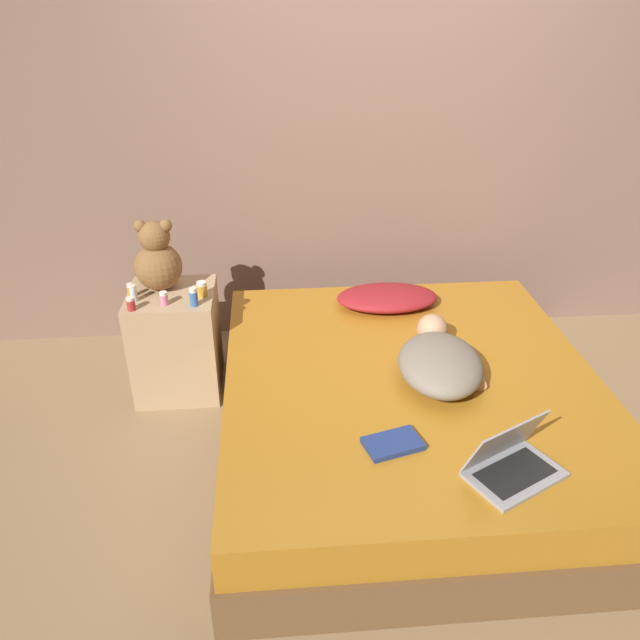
{
  "coord_description": "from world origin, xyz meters",
  "views": [
    {
      "loc": [
        -0.64,
        -2.4,
        2.08
      ],
      "look_at": [
        -0.41,
        0.25,
        0.61
      ],
      "focal_mm": 35.0,
      "sensor_mm": 36.0,
      "label": 1
    }
  ],
  "objects_px": {
    "bottle_clear": "(133,294)",
    "bottle_red": "(131,304)",
    "pillow": "(387,298)",
    "bottle_blue": "(194,297)",
    "bottle_orange": "(130,291)",
    "teddy_bear": "(157,259)",
    "bottle_amber": "(202,289)",
    "bottle_pink": "(164,299)",
    "book": "(393,444)",
    "laptop": "(511,462)",
    "person_lying": "(440,360)"
  },
  "relations": [
    {
      "from": "person_lying",
      "to": "bottle_red",
      "type": "relative_size",
      "value": 9.89
    },
    {
      "from": "teddy_bear",
      "to": "bottle_red",
      "type": "distance_m",
      "value": 0.3
    },
    {
      "from": "bottle_blue",
      "to": "bottle_amber",
      "type": "height_order",
      "value": "bottle_blue"
    },
    {
      "from": "bottle_blue",
      "to": "person_lying",
      "type": "bearing_deg",
      "value": -22.29
    },
    {
      "from": "bottle_clear",
      "to": "bottle_blue",
      "type": "bearing_deg",
      "value": -13.77
    },
    {
      "from": "bottle_orange",
      "to": "book",
      "type": "relative_size",
      "value": 0.3
    },
    {
      "from": "bottle_clear",
      "to": "bottle_orange",
      "type": "xyz_separation_m",
      "value": [
        -0.02,
        0.05,
        -0.01
      ]
    },
    {
      "from": "bottle_blue",
      "to": "bottle_pink",
      "type": "height_order",
      "value": "bottle_blue"
    },
    {
      "from": "pillow",
      "to": "person_lying",
      "type": "xyz_separation_m",
      "value": [
        0.12,
        -0.72,
        0.03
      ]
    },
    {
      "from": "laptop",
      "to": "teddy_bear",
      "type": "relative_size",
      "value": 1.08
    },
    {
      "from": "person_lying",
      "to": "laptop",
      "type": "xyz_separation_m",
      "value": [
        0.1,
        -0.67,
        -0.03
      ]
    },
    {
      "from": "bottle_blue",
      "to": "bottle_pink",
      "type": "distance_m",
      "value": 0.16
    },
    {
      "from": "laptop",
      "to": "bottle_red",
      "type": "bearing_deg",
      "value": 117.57
    },
    {
      "from": "bottle_pink",
      "to": "bottle_clear",
      "type": "bearing_deg",
      "value": 161.08
    },
    {
      "from": "pillow",
      "to": "teddy_bear",
      "type": "relative_size",
      "value": 1.48
    },
    {
      "from": "book",
      "to": "bottle_blue",
      "type": "bearing_deg",
      "value": 131.79
    },
    {
      "from": "bottle_amber",
      "to": "bottle_red",
      "type": "height_order",
      "value": "bottle_amber"
    },
    {
      "from": "bottle_orange",
      "to": "book",
      "type": "height_order",
      "value": "bottle_orange"
    },
    {
      "from": "teddy_bear",
      "to": "book",
      "type": "height_order",
      "value": "teddy_bear"
    },
    {
      "from": "pillow",
      "to": "teddy_bear",
      "type": "distance_m",
      "value": 1.28
    },
    {
      "from": "bottle_amber",
      "to": "bottle_clear",
      "type": "height_order",
      "value": "bottle_clear"
    },
    {
      "from": "laptop",
      "to": "bottle_amber",
      "type": "xyz_separation_m",
      "value": [
        -1.24,
        1.25,
        0.16
      ]
    },
    {
      "from": "laptop",
      "to": "bottle_orange",
      "type": "xyz_separation_m",
      "value": [
        -1.61,
        1.27,
        0.16
      ]
    },
    {
      "from": "teddy_bear",
      "to": "bottle_blue",
      "type": "height_order",
      "value": "teddy_bear"
    },
    {
      "from": "bottle_clear",
      "to": "bottle_red",
      "type": "bearing_deg",
      "value": -88.09
    },
    {
      "from": "pillow",
      "to": "bottle_red",
      "type": "xyz_separation_m",
      "value": [
        -1.36,
        -0.26,
        0.16
      ]
    },
    {
      "from": "bottle_blue",
      "to": "bottle_orange",
      "type": "distance_m",
      "value": 0.36
    },
    {
      "from": "bottle_clear",
      "to": "bottle_orange",
      "type": "bearing_deg",
      "value": 117.47
    },
    {
      "from": "bottle_red",
      "to": "book",
      "type": "distance_m",
      "value": 1.51
    },
    {
      "from": "person_lying",
      "to": "laptop",
      "type": "height_order",
      "value": "laptop"
    },
    {
      "from": "bottle_pink",
      "to": "bottle_clear",
      "type": "distance_m",
      "value": 0.17
    },
    {
      "from": "bottle_blue",
      "to": "bottle_clear",
      "type": "relative_size",
      "value": 1.12
    },
    {
      "from": "bottle_amber",
      "to": "pillow",
      "type": "bearing_deg",
      "value": 7.5
    },
    {
      "from": "bottle_amber",
      "to": "laptop",
      "type": "bearing_deg",
      "value": -45.32
    },
    {
      "from": "pillow",
      "to": "bottle_blue",
      "type": "xyz_separation_m",
      "value": [
        -1.05,
        -0.24,
        0.17
      ]
    },
    {
      "from": "bottle_pink",
      "to": "laptop",
      "type": "bearing_deg",
      "value": -39.32
    },
    {
      "from": "person_lying",
      "to": "laptop",
      "type": "relative_size",
      "value": 1.66
    },
    {
      "from": "person_lying",
      "to": "bottle_red",
      "type": "xyz_separation_m",
      "value": [
        -1.48,
        0.46,
        0.12
      ]
    },
    {
      "from": "person_lying",
      "to": "book",
      "type": "relative_size",
      "value": 2.69
    },
    {
      "from": "bottle_blue",
      "to": "bottle_orange",
      "type": "relative_size",
      "value": 1.28
    },
    {
      "from": "bottle_orange",
      "to": "bottle_pink",
      "type": "bearing_deg",
      "value": -29.01
    },
    {
      "from": "bottle_pink",
      "to": "bottle_amber",
      "type": "height_order",
      "value": "bottle_amber"
    },
    {
      "from": "bottle_clear",
      "to": "bottle_red",
      "type": "distance_m",
      "value": 0.1
    },
    {
      "from": "bottle_pink",
      "to": "bottle_orange",
      "type": "distance_m",
      "value": 0.21
    },
    {
      "from": "person_lying",
      "to": "book",
      "type": "xyz_separation_m",
      "value": [
        -0.31,
        -0.48,
        -0.07
      ]
    },
    {
      "from": "laptop",
      "to": "bottle_pink",
      "type": "xyz_separation_m",
      "value": [
        -1.42,
        1.17,
        0.16
      ]
    },
    {
      "from": "bottle_clear",
      "to": "bottle_pink",
      "type": "bearing_deg",
      "value": -18.92
    },
    {
      "from": "bottle_red",
      "to": "laptop",
      "type": "bearing_deg",
      "value": -35.37
    },
    {
      "from": "bottle_blue",
      "to": "bottle_red",
      "type": "height_order",
      "value": "bottle_blue"
    },
    {
      "from": "teddy_bear",
      "to": "bottle_red",
      "type": "relative_size",
      "value": 5.54
    }
  ]
}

